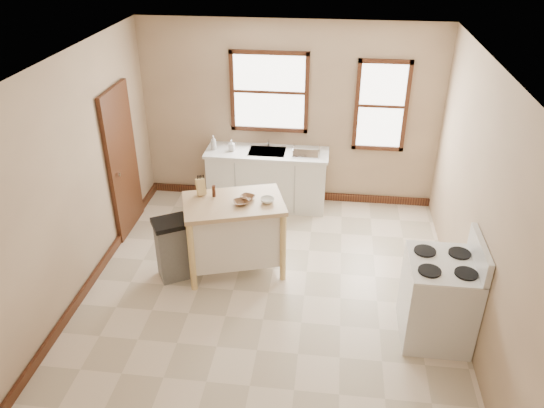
{
  "coord_description": "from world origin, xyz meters",
  "views": [
    {
      "loc": [
        0.66,
        -5.1,
        4.13
      ],
      "look_at": [
        -0.01,
        0.4,
        1.03
      ],
      "focal_mm": 35.0,
      "sensor_mm": 36.0,
      "label": 1
    }
  ],
  "objects": [
    {
      "name": "baseboard_left",
      "position": [
        -2.22,
        0.0,
        0.06
      ],
      "size": [
        0.04,
        5.0,
        0.12
      ],
      "primitive_type": "cube",
      "color": "black",
      "rests_on": "ground"
    },
    {
      "name": "dish_rack",
      "position": [
        0.29,
        2.16,
        0.97
      ],
      "size": [
        0.44,
        0.36,
        0.1
      ],
      "primitive_type": null,
      "rotation": [
        0.0,
        0.0,
        0.15
      ],
      "color": "silver",
      "rests_on": "sink_counter"
    },
    {
      "name": "bowl_c",
      "position": [
        -0.08,
        0.49,
        1.02
      ],
      "size": [
        0.18,
        0.18,
        0.05
      ],
      "primitive_type": "imported",
      "rotation": [
        0.0,
        0.0,
        0.03
      ],
      "color": "white",
      "rests_on": "kitchen_island"
    },
    {
      "name": "trash_bin",
      "position": [
        -1.23,
        0.21,
        0.41
      ],
      "size": [
        0.54,
        0.51,
        0.81
      ],
      "primitive_type": null,
      "rotation": [
        0.0,
        0.0,
        0.53
      ],
      "color": "#585856",
      "rests_on": "ground"
    },
    {
      "name": "soap_bottle_b",
      "position": [
        -0.83,
        2.16,
        1.01
      ],
      "size": [
        0.09,
        0.09,
        0.18
      ],
      "primitive_type": "imported",
      "rotation": [
        0.0,
        0.0,
        -0.09
      ],
      "color": "#B2B2B2",
      "rests_on": "sink_counter"
    },
    {
      "name": "bowl_a",
      "position": [
        -0.38,
        0.41,
        1.02
      ],
      "size": [
        0.25,
        0.25,
        0.05
      ],
      "primitive_type": "imported",
      "rotation": [
        0.0,
        0.0,
        0.5
      ],
      "color": "brown",
      "rests_on": "kitchen_island"
    },
    {
      "name": "window_main",
      "position": [
        -0.3,
        2.48,
        1.75
      ],
      "size": [
        1.17,
        0.06,
        1.22
      ],
      "primitive_type": null,
      "color": "black",
      "rests_on": "wall_back"
    },
    {
      "name": "bowl_b",
      "position": [
        -0.33,
        0.54,
        1.02
      ],
      "size": [
        0.22,
        0.22,
        0.04
      ],
      "primitive_type": "imported",
      "rotation": [
        0.0,
        0.0,
        1.22
      ],
      "color": "brown",
      "rests_on": "kitchen_island"
    },
    {
      "name": "wall_right",
      "position": [
        2.25,
        0.0,
        1.4
      ],
      "size": [
        0.04,
        5.0,
        2.8
      ],
      "primitive_type": "cube",
      "color": "tan",
      "rests_on": "ground"
    },
    {
      "name": "ceiling",
      "position": [
        0.0,
        0.0,
        2.8
      ],
      "size": [
        5.0,
        5.0,
        0.0
      ],
      "primitive_type": "plane",
      "rotation": [
        3.14,
        0.0,
        0.0
      ],
      "color": "white",
      "rests_on": "ground"
    },
    {
      "name": "gas_stove",
      "position": [
        1.89,
        -0.49,
        0.61
      ],
      "size": [
        0.77,
        0.78,
        1.23
      ],
      "primitive_type": null,
      "color": "silver",
      "rests_on": "ground"
    },
    {
      "name": "baseboard_back",
      "position": [
        0.0,
        2.47,
        0.06
      ],
      "size": [
        4.5,
        0.04,
        0.12
      ],
      "primitive_type": "cube",
      "color": "black",
      "rests_on": "ground"
    },
    {
      "name": "floor",
      "position": [
        0.0,
        0.0,
        0.0
      ],
      "size": [
        5.0,
        5.0,
        0.0
      ],
      "primitive_type": "plane",
      "color": "beige",
      "rests_on": "ground"
    },
    {
      "name": "wall_back",
      "position": [
        0.0,
        2.5,
        1.4
      ],
      "size": [
        4.5,
        0.04,
        2.8
      ],
      "primitive_type": "cube",
      "color": "tan",
      "rests_on": "ground"
    },
    {
      "name": "sink_counter",
      "position": [
        -0.3,
        2.2,
        0.46
      ],
      "size": [
        1.86,
        0.62,
        0.92
      ],
      "primitive_type": null,
      "color": "silver",
      "rests_on": "ground"
    },
    {
      "name": "soap_bottle_a",
      "position": [
        -1.11,
        2.18,
        1.03
      ],
      "size": [
        0.1,
        0.1,
        0.22
      ],
      "primitive_type": "imported",
      "rotation": [
        0.0,
        0.0,
        0.19
      ],
      "color": "#B2B2B2",
      "rests_on": "sink_counter"
    },
    {
      "name": "door_left",
      "position": [
        -2.21,
        1.3,
        1.05
      ],
      "size": [
        0.06,
        0.9,
        2.1
      ],
      "primitive_type": "cube",
      "color": "black",
      "rests_on": "ground"
    },
    {
      "name": "kitchen_island",
      "position": [
        -0.49,
        0.46,
        0.5
      ],
      "size": [
        1.39,
        1.1,
        1.0
      ],
      "primitive_type": null,
      "rotation": [
        0.0,
        0.0,
        0.3
      ],
      "color": "tan",
      "rests_on": "ground"
    },
    {
      "name": "window_side",
      "position": [
        1.35,
        2.48,
        1.6
      ],
      "size": [
        0.77,
        0.06,
        1.37
      ],
      "primitive_type": null,
      "color": "black",
      "rests_on": "wall_back"
    },
    {
      "name": "faucet",
      "position": [
        -0.3,
        2.38,
        1.03
      ],
      "size": [
        0.03,
        0.03,
        0.22
      ],
      "primitive_type": "cylinder",
      "color": "silver",
      "rests_on": "sink_counter"
    },
    {
      "name": "knife_block",
      "position": [
        -0.92,
        0.59,
        1.1
      ],
      "size": [
        0.14,
        0.14,
        0.2
      ],
      "primitive_type": null,
      "rotation": [
        0.0,
        0.0,
        0.53
      ],
      "color": "tan",
      "rests_on": "kitchen_island"
    },
    {
      "name": "wall_left",
      "position": [
        -2.25,
        0.0,
        1.4
      ],
      "size": [
        0.04,
        5.0,
        2.8
      ],
      "primitive_type": "cube",
      "color": "tan",
      "rests_on": "ground"
    },
    {
      "name": "pepper_grinder",
      "position": [
        -0.75,
        0.56,
        1.07
      ],
      "size": [
        0.06,
        0.06,
        0.15
      ],
      "primitive_type": "cylinder",
      "rotation": [
        0.0,
        0.0,
        0.69
      ],
      "color": "#3F1E10",
      "rests_on": "kitchen_island"
    }
  ]
}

